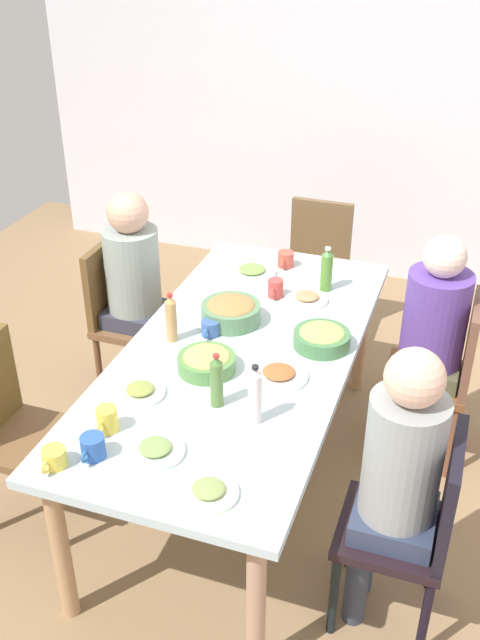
{
  "coord_description": "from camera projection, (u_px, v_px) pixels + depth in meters",
  "views": [
    {
      "loc": [
        2.57,
        0.89,
        2.52
      ],
      "look_at": [
        0.0,
        0.0,
        0.92
      ],
      "focal_mm": 40.84,
      "sensor_mm": 36.0,
      "label": 1
    }
  ],
  "objects": [
    {
      "name": "cup_5",
      "position": [
        210.0,
        328.0,
        3.32
      ],
      "size": [
        0.12,
        0.08,
        0.07
      ],
      "color": "#3A5C9D",
      "rests_on": "dining_table"
    },
    {
      "name": "cup_3",
      "position": [
        93.0,
        447.0,
        2.59
      ],
      "size": [
        0.12,
        0.09,
        0.09
      ],
      "color": "#2B56A7",
      "rests_on": "dining_table"
    },
    {
      "name": "cup_4",
      "position": [
        286.0,
        259.0,
        3.92
      ],
      "size": [
        0.12,
        0.09,
        0.08
      ],
      "color": "#C74F3E",
      "rests_on": "dining_table"
    },
    {
      "name": "ground_plane",
      "position": [
        240.0,
        478.0,
        3.62
      ],
      "size": [
        5.89,
        5.89,
        0.0
      ],
      "primitive_type": "plane",
      "color": "#8B6D4B"
    },
    {
      "name": "bowl_1",
      "position": [
        231.0,
        311.0,
        3.41
      ],
      "size": [
        0.28,
        0.28,
        0.11
      ],
      "color": "#567F56",
      "rests_on": "dining_table"
    },
    {
      "name": "plate_4",
      "position": [
        140.0,
        391.0,
        2.93
      ],
      "size": [
        0.2,
        0.2,
        0.04
      ],
      "color": "silver",
      "rests_on": "dining_table"
    },
    {
      "name": "cup_0",
      "position": [
        275.0,
        288.0,
        3.62
      ],
      "size": [
        0.11,
        0.08,
        0.09
      ],
      "color": "#C6443F",
      "rests_on": "dining_table"
    },
    {
      "name": "person_1",
      "position": [
        135.0,
        278.0,
        3.9
      ],
      "size": [
        0.3,
        0.3,
        1.21
      ],
      "color": "#2C344D",
      "rests_on": "ground_plane"
    },
    {
      "name": "bowl_0",
      "position": [
        322.0,
        337.0,
        3.23
      ],
      "size": [
        0.25,
        0.25,
        0.09
      ],
      "color": "#447745",
      "rests_on": "dining_table"
    },
    {
      "name": "plate_3",
      "position": [
        209.0,
        491.0,
        2.44
      ],
      "size": [
        0.21,
        0.21,
        0.04
      ],
      "color": "silver",
      "rests_on": "dining_table"
    },
    {
      "name": "bottle_1",
      "position": [
        171.0,
        319.0,
        3.24
      ],
      "size": [
        0.05,
        0.05,
        0.24
      ],
      "color": "tan",
      "rests_on": "dining_table"
    },
    {
      "name": "bottle_0",
      "position": [
        255.0,
        396.0,
        2.73
      ],
      "size": [
        0.05,
        0.05,
        0.26
      ],
      "color": "silver",
      "rests_on": "dining_table"
    },
    {
      "name": "wall_left",
      "position": [
        360.0,
        97.0,
        5.0
      ],
      "size": [
        0.12,
        4.76,
        2.6
      ],
      "primitive_type": "cube",
      "color": "silver",
      "rests_on": "ground_plane"
    },
    {
      "name": "person_4",
      "position": [
        398.0,
        470.0,
        2.59
      ],
      "size": [
        0.3,
        0.3,
        1.25
      ],
      "color": "#2F3746",
      "rests_on": "ground_plane"
    },
    {
      "name": "plate_0",
      "position": [
        307.0,
        298.0,
        3.61
      ],
      "size": [
        0.21,
        0.21,
        0.04
      ],
      "color": "silver",
      "rests_on": "dining_table"
    },
    {
      "name": "chair_4",
      "position": [
        416.0,
        522.0,
        2.68
      ],
      "size": [
        0.4,
        0.4,
        0.9
      ],
      "color": "black",
      "rests_on": "ground_plane"
    },
    {
      "name": "plate_2",
      "position": [
        155.0,
        450.0,
        2.63
      ],
      "size": [
        0.22,
        0.22,
        0.04
      ],
      "color": "silver",
      "rests_on": "dining_table"
    },
    {
      "name": "plate_1",
      "position": [
        279.0,
        374.0,
        3.04
      ],
      "size": [
        0.25,
        0.25,
        0.04
      ],
      "color": "white",
      "rests_on": "dining_table"
    },
    {
      "name": "plate_5",
      "position": [
        252.0,
        271.0,
        3.86
      ],
      "size": [
        0.26,
        0.26,
        0.04
      ],
      "color": "white",
      "rests_on": "dining_table"
    },
    {
      "name": "bowl_2",
      "position": [
        207.0,
        361.0,
        3.07
      ],
      "size": [
        0.25,
        0.25,
        0.09
      ],
      "color": "#548544",
      "rests_on": "dining_table"
    },
    {
      "name": "chair_0",
      "position": [
        12.0,
        424.0,
        3.18
      ],
      "size": [
        0.4,
        0.4,
        0.9
      ],
      "color": "brown",
      "rests_on": "ground_plane"
    },
    {
      "name": "person_2",
      "position": [
        431.0,
        329.0,
        3.46
      ],
      "size": [
        0.3,
        0.3,
        1.21
      ],
      "color": "#514E42",
      "rests_on": "ground_plane"
    },
    {
      "name": "cup_2",
      "position": [
        54.0,
        458.0,
        2.56
      ],
      "size": [
        0.12,
        0.09,
        0.07
      ],
      "color": "yellow",
      "rests_on": "dining_table"
    },
    {
      "name": "chair_1",
      "position": [
        123.0,
        311.0,
        4.04
      ],
      "size": [
        0.4,
        0.4,
        0.9
      ],
      "color": "brown",
      "rests_on": "ground_plane"
    },
    {
      "name": "chair_3",
      "position": [
        316.0,
        266.0,
        4.53
      ],
      "size": [
        0.4,
        0.4,
        0.9
      ],
      "color": "brown",
      "rests_on": "ground_plane"
    },
    {
      "name": "dining_table",
      "position": [
        240.0,
        363.0,
        3.27
      ],
      "size": [
        2.11,
        0.98,
        0.77
      ],
      "color": "silver",
      "rests_on": "ground_plane"
    },
    {
      "name": "chair_2",
      "position": [
        444.0,
        369.0,
        3.54
      ],
      "size": [
        0.4,
        0.4,
        0.9
      ],
      "color": "brown",
      "rests_on": "ground_plane"
    },
    {
      "name": "cup_1",
      "position": [
        107.0,
        420.0,
        2.72
      ],
      "size": [
        0.12,
        0.08,
        0.1
      ],
      "color": "yellow",
      "rests_on": "dining_table"
    },
    {
      "name": "bottle_2",
      "position": [
        327.0,
        270.0,
        3.66
      ],
      "size": [
        0.06,
        0.06,
        0.24
      ],
      "color": "#518730",
      "rests_on": "dining_table"
    },
    {
      "name": "bottle_3",
      "position": [
        217.0,
        381.0,
        2.82
      ],
      "size": [
        0.05,
        0.05,
        0.24
      ],
      "color": "#547639",
      "rests_on": "dining_table"
    }
  ]
}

